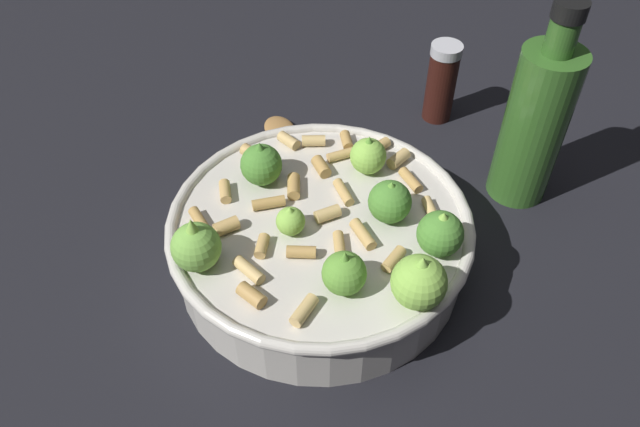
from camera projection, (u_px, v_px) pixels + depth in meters
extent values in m
plane|color=black|center=(320.00, 261.00, 0.62)|extent=(2.40, 2.40, 0.00)
cylinder|color=beige|center=(320.00, 242.00, 0.60)|extent=(0.28, 0.28, 0.06)
torus|color=beige|center=(320.00, 221.00, 0.58)|extent=(0.29, 0.29, 0.01)
sphere|color=#75B247|center=(195.00, 245.00, 0.53)|extent=(0.04, 0.04, 0.04)
cone|color=#8CC64C|center=(191.00, 226.00, 0.51)|extent=(0.02, 0.02, 0.02)
sphere|color=#8CC64C|center=(290.00, 220.00, 0.56)|extent=(0.03, 0.03, 0.03)
cone|color=#8CC64C|center=(289.00, 210.00, 0.55)|extent=(0.01, 0.01, 0.01)
sphere|color=#8CC64C|center=(419.00, 282.00, 0.50)|extent=(0.05, 0.05, 0.05)
cone|color=#8CC64C|center=(422.00, 265.00, 0.48)|extent=(0.02, 0.02, 0.02)
sphere|color=#4C8933|center=(261.00, 165.00, 0.60)|extent=(0.04, 0.04, 0.04)
cone|color=#4C8933|center=(260.00, 149.00, 0.59)|extent=(0.02, 0.02, 0.02)
sphere|color=#4C8933|center=(440.00, 234.00, 0.54)|extent=(0.04, 0.04, 0.04)
cone|color=#8CC64C|center=(443.00, 219.00, 0.53)|extent=(0.02, 0.02, 0.01)
sphere|color=#4C8933|center=(390.00, 202.00, 0.57)|extent=(0.04, 0.04, 0.04)
cone|color=#609E38|center=(391.00, 187.00, 0.56)|extent=(0.02, 0.02, 0.01)
sphere|color=#609E38|center=(344.00, 273.00, 0.51)|extent=(0.04, 0.04, 0.04)
cone|color=#609E38|center=(345.00, 258.00, 0.50)|extent=(0.01, 0.01, 0.02)
sphere|color=#8CC64C|center=(368.00, 156.00, 0.62)|extent=(0.04, 0.04, 0.04)
cone|color=#609E38|center=(369.00, 142.00, 0.60)|extent=(0.01, 0.01, 0.01)
cylinder|color=tan|center=(304.00, 310.00, 0.50)|extent=(0.03, 0.03, 0.01)
cylinder|color=tan|center=(394.00, 259.00, 0.54)|extent=(0.02, 0.03, 0.01)
cylinder|color=tan|center=(269.00, 203.00, 0.59)|extent=(0.02, 0.03, 0.01)
cylinder|color=tan|center=(301.00, 252.00, 0.55)|extent=(0.02, 0.03, 0.01)
cylinder|color=tan|center=(253.00, 154.00, 0.64)|extent=(0.03, 0.02, 0.01)
cylinder|color=tan|center=(225.00, 191.00, 0.60)|extent=(0.03, 0.02, 0.01)
cylinder|color=tan|center=(363.00, 234.00, 0.56)|extent=(0.03, 0.01, 0.01)
cylinder|color=tan|center=(325.00, 210.00, 0.58)|extent=(0.01, 0.02, 0.01)
cylinder|color=tan|center=(249.00, 270.00, 0.53)|extent=(0.03, 0.02, 0.01)
cylinder|color=tan|center=(252.00, 295.00, 0.51)|extent=(0.03, 0.02, 0.01)
cylinder|color=tan|center=(398.00, 159.00, 0.63)|extent=(0.02, 0.03, 0.01)
cylinder|color=tan|center=(199.00, 219.00, 0.57)|extent=(0.03, 0.01, 0.01)
cylinder|color=tan|center=(289.00, 141.00, 0.65)|extent=(0.03, 0.02, 0.01)
cylinder|color=tan|center=(347.00, 141.00, 0.65)|extent=(0.02, 0.02, 0.01)
cylinder|color=tan|center=(343.00, 192.00, 0.60)|extent=(0.03, 0.01, 0.01)
cylinder|color=tan|center=(340.00, 155.00, 0.64)|extent=(0.01, 0.03, 0.01)
cylinder|color=tan|center=(294.00, 186.00, 0.60)|extent=(0.03, 0.02, 0.01)
cylinder|color=tan|center=(411.00, 180.00, 0.61)|extent=(0.03, 0.01, 0.01)
cylinder|color=tan|center=(321.00, 167.00, 0.62)|extent=(0.02, 0.01, 0.01)
cylinder|color=tan|center=(336.00, 248.00, 0.55)|extent=(0.03, 0.02, 0.01)
cylinder|color=tan|center=(314.00, 141.00, 0.65)|extent=(0.02, 0.03, 0.01)
cylinder|color=tan|center=(262.00, 246.00, 0.55)|extent=(0.02, 0.02, 0.01)
cylinder|color=tan|center=(227.00, 226.00, 0.57)|extent=(0.01, 0.02, 0.01)
cylinder|color=tan|center=(378.00, 147.00, 0.65)|extent=(0.02, 0.03, 0.01)
cylinder|color=tan|center=(431.00, 211.00, 0.58)|extent=(0.03, 0.02, 0.01)
cylinder|color=#33140F|center=(441.00, 87.00, 0.76)|extent=(0.04, 0.04, 0.09)
cylinder|color=silver|center=(447.00, 50.00, 0.72)|extent=(0.04, 0.04, 0.01)
cylinder|color=#336023|center=(533.00, 127.00, 0.63)|extent=(0.06, 0.06, 0.17)
cylinder|color=#336023|center=(562.00, 36.00, 0.56)|extent=(0.03, 0.03, 0.04)
cylinder|color=black|center=(570.00, 9.00, 0.54)|extent=(0.03, 0.03, 0.02)
cylinder|color=#9E703D|center=(314.00, 180.00, 0.69)|extent=(0.17, 0.02, 0.02)
ellipsoid|color=#9E703D|center=(280.00, 129.00, 0.76)|extent=(0.05, 0.04, 0.01)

